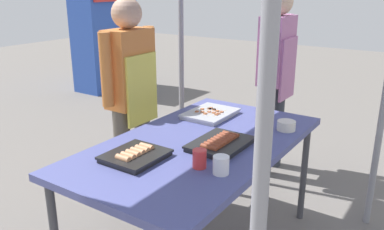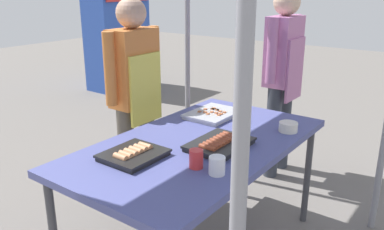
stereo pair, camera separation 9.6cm
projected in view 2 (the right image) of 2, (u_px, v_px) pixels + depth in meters
name	position (u px, v px, depth m)	size (l,w,h in m)	color
stall_table	(199.00, 150.00, 2.33)	(1.60, 0.90, 0.75)	#4C518C
tray_grilled_sausages	(220.00, 144.00, 2.23)	(0.36, 0.27, 0.05)	black
tray_meat_skewers	(213.00, 114.00, 2.75)	(0.37, 0.28, 0.04)	#ADADB2
tray_pork_links	(133.00, 154.00, 2.09)	(0.30, 0.27, 0.05)	black
condiment_bowl	(288.00, 127.00, 2.46)	(0.11, 0.11, 0.06)	silver
drink_cup_near_edge	(217.00, 166.00, 1.91)	(0.08, 0.08, 0.09)	white
drink_cup_by_wok	(196.00, 159.00, 1.97)	(0.07, 0.07, 0.09)	red
vendor_woman	(135.00, 88.00, 2.90)	(0.52, 0.22, 1.52)	#595147
customer_nearby	(283.00, 69.00, 3.37)	(0.52, 0.23, 1.58)	#333842
neighbor_stall_left	(117.00, 27.00, 6.30)	(0.95, 0.55, 1.92)	#2D51B2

